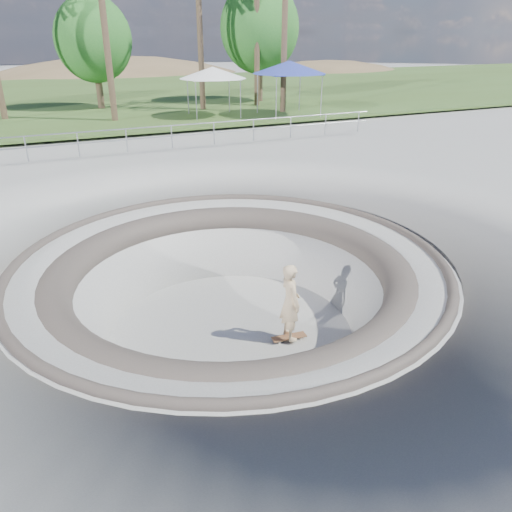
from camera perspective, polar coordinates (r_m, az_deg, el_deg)
name	(u,v)px	position (r m, az deg, el deg)	size (l,w,h in m)	color
ground	(230,261)	(11.82, -3.03, -0.58)	(180.00, 180.00, 0.00)	#AFAEA9
skate_bowl	(231,327)	(12.70, -2.84, -8.09)	(14.00, 14.00, 4.10)	#AFAEA9
grass_strip	(73,97)	(44.44, -20.17, 16.73)	(180.00, 36.00, 0.12)	#3B5522
distant_hills	(93,135)	(68.67, -18.12, 13.03)	(103.20, 45.00, 28.60)	brown
safety_railing	(127,140)	(22.75, -14.57, 12.68)	(25.00, 0.06, 1.03)	#92949A
skateboard	(289,337)	(12.32, 3.81, -9.23)	(0.87, 0.32, 0.09)	brown
skater	(290,302)	(11.81, 3.94, -5.25)	(0.70, 0.46, 1.93)	#D0B186
canopy_white	(213,73)	(31.41, -4.97, 20.12)	(5.54, 5.54, 2.82)	#92949A
canopy_blue	(289,67)	(31.79, 3.83, 20.71)	(6.20, 6.20, 3.13)	#92949A
bushy_tree_mid	(93,40)	(36.20, -18.09, 22.45)	(4.85, 4.41, 7.00)	brown
bushy_tree_right	(260,28)	(38.45, 0.43, 24.60)	(5.62, 5.11, 8.11)	brown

